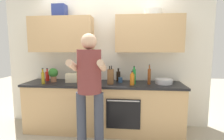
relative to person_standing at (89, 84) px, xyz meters
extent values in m
plane|color=#B2A893|center=(0.09, 0.67, -1.02)|extent=(12.00, 12.00, 0.00)
cube|color=silver|center=(0.09, 1.03, 0.23)|extent=(4.00, 0.06, 2.50)
cube|color=tan|center=(-0.72, 0.84, 0.75)|extent=(1.18, 0.32, 0.65)
cube|color=tan|center=(0.90, 0.84, 0.75)|extent=(1.18, 0.32, 0.65)
cylinder|color=silver|center=(0.96, 0.84, 1.13)|extent=(0.32, 0.32, 0.10)
cube|color=navy|center=(-0.74, 0.84, 1.19)|extent=(0.24, 0.20, 0.22)
cube|color=tan|center=(0.09, 0.67, -0.59)|extent=(2.80, 0.60, 0.86)
cube|color=black|center=(0.09, 0.67, -0.14)|extent=(2.84, 0.64, 0.04)
cube|color=black|center=(0.47, 0.36, -0.57)|extent=(0.56, 0.02, 0.50)
cylinder|color=silver|center=(0.47, 0.33, -0.34)|extent=(0.52, 0.02, 0.02)
cylinder|color=#383D4C|center=(-0.13, 0.00, -0.58)|extent=(0.14, 0.14, 0.89)
cylinder|color=#383D4C|center=(0.13, 0.00, -0.58)|extent=(0.14, 0.14, 0.89)
cylinder|color=brown|center=(0.00, 0.00, 0.18)|extent=(0.34, 0.34, 0.61)
sphere|color=#D8AD8C|center=(0.00, 0.00, 0.59)|extent=(0.22, 0.22, 0.22)
cylinder|color=#D8AD8C|center=(-0.20, -0.12, 0.27)|extent=(0.09, 0.31, 0.19)
cylinder|color=#D8AD8C|center=(0.20, -0.12, 0.27)|extent=(0.09, 0.31, 0.19)
cylinder|color=#198C33|center=(0.64, 0.64, 0.00)|extent=(0.06, 0.06, 0.25)
cylinder|color=#198C33|center=(0.64, 0.64, 0.16)|extent=(0.03, 0.03, 0.05)
cylinder|color=black|center=(0.64, 0.64, 0.19)|extent=(0.03, 0.03, 0.01)
cylinder|color=orange|center=(0.61, 0.54, -0.03)|extent=(0.07, 0.07, 0.19)
cylinder|color=orange|center=(0.61, 0.54, 0.08)|extent=(0.03, 0.03, 0.03)
cylinder|color=black|center=(0.61, 0.54, 0.11)|extent=(0.04, 0.04, 0.02)
cylinder|color=red|center=(-1.00, 0.77, -0.04)|extent=(0.07, 0.07, 0.17)
cylinder|color=red|center=(-1.00, 0.77, 0.08)|extent=(0.03, 0.03, 0.06)
cylinder|color=black|center=(-1.00, 0.77, 0.11)|extent=(0.03, 0.03, 0.01)
cylinder|color=olive|center=(-0.93, 0.47, -0.02)|extent=(0.06, 0.06, 0.20)
cylinder|color=olive|center=(-0.93, 0.47, 0.11)|extent=(0.03, 0.03, 0.06)
cylinder|color=black|center=(-0.93, 0.47, 0.15)|extent=(0.03, 0.03, 0.01)
cylinder|color=#8C4C14|center=(-0.30, 0.47, 0.01)|extent=(0.05, 0.05, 0.26)
cylinder|color=#8C4C14|center=(-0.30, 0.47, 0.16)|extent=(0.02, 0.02, 0.06)
cylinder|color=black|center=(-0.30, 0.47, 0.20)|extent=(0.03, 0.03, 0.01)
cylinder|color=brown|center=(0.90, 0.63, 0.01)|extent=(0.05, 0.05, 0.27)
cylinder|color=brown|center=(0.90, 0.63, 0.18)|extent=(0.02, 0.02, 0.07)
cylinder|color=black|center=(0.90, 0.63, 0.22)|extent=(0.02, 0.02, 0.01)
cylinder|color=black|center=(0.36, 0.88, -0.03)|extent=(0.07, 0.07, 0.18)
cylinder|color=black|center=(0.36, 0.88, 0.08)|extent=(0.03, 0.03, 0.05)
cylinder|color=black|center=(0.36, 0.88, 0.12)|extent=(0.03, 0.03, 0.01)
cylinder|color=#471419|center=(0.01, 0.67, -0.01)|extent=(0.07, 0.07, 0.23)
cylinder|color=#471419|center=(0.01, 0.67, 0.12)|extent=(0.03, 0.03, 0.04)
cylinder|color=black|center=(0.01, 0.67, 0.15)|extent=(0.03, 0.03, 0.01)
cylinder|color=#33598C|center=(0.40, 0.76, -0.08)|extent=(0.08, 0.08, 0.09)
cylinder|color=silver|center=(1.17, 0.70, -0.08)|extent=(0.29, 0.29, 0.09)
cube|color=brown|center=(0.24, 0.61, 0.01)|extent=(0.10, 0.14, 0.26)
cylinder|color=black|center=(0.22, 0.59, 0.16)|extent=(0.02, 0.02, 0.06)
cylinder|color=black|center=(0.25, 0.63, 0.16)|extent=(0.02, 0.02, 0.06)
cylinder|color=#9E6647|center=(-0.83, 0.66, -0.07)|extent=(0.10, 0.10, 0.11)
sphere|color=#2D6B28|center=(-0.83, 0.66, 0.05)|extent=(0.17, 0.17, 0.17)
cube|color=beige|center=(-0.48, 0.73, -0.04)|extent=(0.28, 0.24, 0.16)
camera|label=1|loc=(0.56, -2.37, 0.50)|focal=27.80mm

